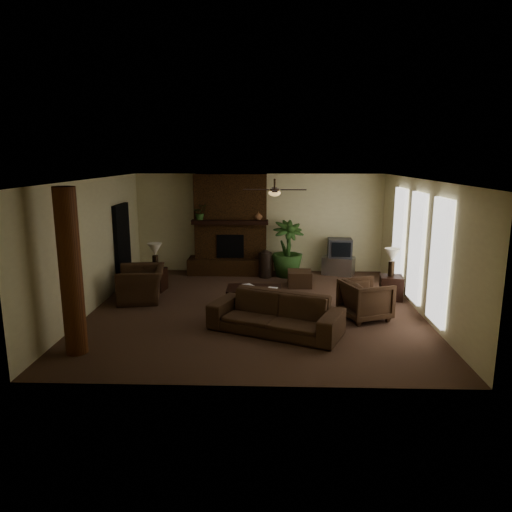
{
  "coord_description": "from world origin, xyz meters",
  "views": [
    {
      "loc": [
        0.32,
        -9.69,
        3.25
      ],
      "look_at": [
        0.0,
        0.4,
        1.1
      ],
      "focal_mm": 32.67,
      "sensor_mm": 36.0,
      "label": 1
    }
  ],
  "objects_px": {
    "floor_vase": "(265,262)",
    "ottoman": "(300,279)",
    "sofa": "(275,307)",
    "tv_stand": "(338,266)",
    "side_table_left": "(155,279)",
    "lamp_left": "(155,251)",
    "side_table_right": "(391,288)",
    "coffee_table": "(254,290)",
    "log_column": "(71,272)",
    "lamp_right": "(392,257)",
    "armchair_right": "(366,298)",
    "floor_plant": "(287,261)",
    "armchair_left": "(141,278)"
  },
  "relations": [
    {
      "from": "side_table_right",
      "to": "lamp_right",
      "type": "xyz_separation_m",
      "value": [
        -0.01,
        0.02,
        0.73
      ]
    },
    {
      "from": "sofa",
      "to": "floor_vase",
      "type": "xyz_separation_m",
      "value": [
        -0.24,
        4.1,
        -0.05
      ]
    },
    {
      "from": "floor_vase",
      "to": "ottoman",
      "type": "bearing_deg",
      "value": -44.64
    },
    {
      "from": "tv_stand",
      "to": "coffee_table",
      "type": "bearing_deg",
      "value": -105.78
    },
    {
      "from": "tv_stand",
      "to": "side_table_left",
      "type": "relative_size",
      "value": 1.55
    },
    {
      "from": "log_column",
      "to": "side_table_left",
      "type": "xyz_separation_m",
      "value": [
        0.4,
        3.79,
        -1.12
      ]
    },
    {
      "from": "armchair_left",
      "to": "tv_stand",
      "type": "distance_m",
      "value": 5.53
    },
    {
      "from": "floor_vase",
      "to": "lamp_left",
      "type": "distance_m",
      "value": 3.09
    },
    {
      "from": "ottoman",
      "to": "side_table_left",
      "type": "relative_size",
      "value": 1.09
    },
    {
      "from": "log_column",
      "to": "armchair_left",
      "type": "bearing_deg",
      "value": 84.27
    },
    {
      "from": "coffee_table",
      "to": "side_table_right",
      "type": "bearing_deg",
      "value": 11.6
    },
    {
      "from": "lamp_left",
      "to": "side_table_right",
      "type": "xyz_separation_m",
      "value": [
        5.63,
        -0.5,
        -0.73
      ]
    },
    {
      "from": "ottoman",
      "to": "lamp_right",
      "type": "relative_size",
      "value": 0.92
    },
    {
      "from": "coffee_table",
      "to": "lamp_left",
      "type": "height_order",
      "value": "lamp_left"
    },
    {
      "from": "floor_plant",
      "to": "armchair_left",
      "type": "bearing_deg",
      "value": -145.98
    },
    {
      "from": "tv_stand",
      "to": "lamp_right",
      "type": "xyz_separation_m",
      "value": [
        0.88,
        -2.29,
        0.75
      ]
    },
    {
      "from": "armchair_left",
      "to": "armchair_right",
      "type": "height_order",
      "value": "armchair_left"
    },
    {
      "from": "coffee_table",
      "to": "floor_vase",
      "type": "bearing_deg",
      "value": 85.24
    },
    {
      "from": "armchair_left",
      "to": "floor_vase",
      "type": "relative_size",
      "value": 1.54
    },
    {
      "from": "ottoman",
      "to": "lamp_left",
      "type": "xyz_separation_m",
      "value": [
        -3.57,
        -0.54,
        0.8
      ]
    },
    {
      "from": "log_column",
      "to": "side_table_right",
      "type": "relative_size",
      "value": 5.09
    },
    {
      "from": "armchair_right",
      "to": "lamp_right",
      "type": "distance_m",
      "value": 1.73
    },
    {
      "from": "side_table_right",
      "to": "tv_stand",
      "type": "bearing_deg",
      "value": 111.12
    },
    {
      "from": "ottoman",
      "to": "floor_vase",
      "type": "distance_m",
      "value": 1.27
    },
    {
      "from": "sofa",
      "to": "coffee_table",
      "type": "xyz_separation_m",
      "value": [
        -0.45,
        1.52,
        -0.11
      ]
    },
    {
      "from": "lamp_left",
      "to": "lamp_right",
      "type": "height_order",
      "value": "same"
    },
    {
      "from": "lamp_left",
      "to": "coffee_table",
      "type": "bearing_deg",
      "value": -25.07
    },
    {
      "from": "armchair_right",
      "to": "armchair_left",
      "type": "bearing_deg",
      "value": 56.29
    },
    {
      "from": "coffee_table",
      "to": "floor_vase",
      "type": "distance_m",
      "value": 2.58
    },
    {
      "from": "sofa",
      "to": "armchair_right",
      "type": "relative_size",
      "value": 2.79
    },
    {
      "from": "armchair_left",
      "to": "coffee_table",
      "type": "bearing_deg",
      "value": 70.42
    },
    {
      "from": "floor_vase",
      "to": "lamp_right",
      "type": "relative_size",
      "value": 1.18
    },
    {
      "from": "floor_vase",
      "to": "tv_stand",
      "type": "bearing_deg",
      "value": 10.82
    },
    {
      "from": "side_table_left",
      "to": "side_table_right",
      "type": "distance_m",
      "value": 5.71
    },
    {
      "from": "armchair_right",
      "to": "tv_stand",
      "type": "xyz_separation_m",
      "value": [
        -0.03,
        3.69,
        -0.19
      ]
    },
    {
      "from": "log_column",
      "to": "floor_plant",
      "type": "distance_m",
      "value": 6.56
    },
    {
      "from": "floor_vase",
      "to": "floor_plant",
      "type": "distance_m",
      "value": 0.62
    },
    {
      "from": "lamp_left",
      "to": "sofa",
      "type": "bearing_deg",
      "value": -42.54
    },
    {
      "from": "sofa",
      "to": "tv_stand",
      "type": "xyz_separation_m",
      "value": [
        1.82,
        4.49,
        -0.23
      ]
    },
    {
      "from": "side_table_left",
      "to": "lamp_left",
      "type": "xyz_separation_m",
      "value": [
        0.05,
        -0.05,
        0.73
      ]
    },
    {
      "from": "floor_vase",
      "to": "lamp_left",
      "type": "relative_size",
      "value": 1.18
    },
    {
      "from": "sofa",
      "to": "coffee_table",
      "type": "distance_m",
      "value": 1.59
    },
    {
      "from": "log_column",
      "to": "floor_vase",
      "type": "distance_m",
      "value": 6.11
    },
    {
      "from": "coffee_table",
      "to": "armchair_left",
      "type": "bearing_deg",
      "value": 171.28
    },
    {
      "from": "log_column",
      "to": "lamp_right",
      "type": "xyz_separation_m",
      "value": [
        6.07,
        3.26,
        -0.4
      ]
    },
    {
      "from": "log_column",
      "to": "armchair_right",
      "type": "relative_size",
      "value": 3.16
    },
    {
      "from": "side_table_left",
      "to": "armchair_left",
      "type": "bearing_deg",
      "value": -97.38
    },
    {
      "from": "armchair_left",
      "to": "side_table_left",
      "type": "relative_size",
      "value": 2.15
    },
    {
      "from": "armchair_right",
      "to": "floor_plant",
      "type": "bearing_deg",
      "value": 2.41
    },
    {
      "from": "ottoman",
      "to": "lamp_left",
      "type": "relative_size",
      "value": 0.92
    }
  ]
}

